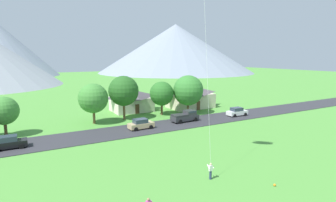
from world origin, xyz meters
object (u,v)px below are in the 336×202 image
tree_far_right (124,91)px  soccer_ball (275,185)px  house_left_center (131,100)px  tree_right_of_center (4,111)px  tree_near_right (93,98)px  tree_center (162,94)px  parked_car_white_west_end (237,112)px  tree_near_left (188,90)px  pickup_truck_charcoal_east_side (185,116)px  parked_car_tan_mid_east (141,124)px  house_leftmost (190,96)px  parked_car_black_mid_west (9,143)px

tree_far_right → soccer_ball: 32.83m
house_left_center → tree_right_of_center: size_ratio=1.46×
tree_right_of_center → tree_near_right: bearing=5.3°
tree_right_of_center → tree_center: bearing=3.6°
tree_far_right → parked_car_white_west_end: bearing=-21.6°
house_left_center → tree_near_left: 12.81m
tree_near_right → pickup_truck_charcoal_east_side: 16.87m
soccer_ball → tree_center: bearing=81.1°
parked_car_tan_mid_east → house_leftmost: bearing=33.9°
house_leftmost → parked_car_white_west_end: (3.18, -12.19, -1.78)m
tree_right_of_center → house_leftmost: bearing=8.7°
tree_far_right → parked_car_black_mid_west: 21.17m
parked_car_white_west_end → parked_car_black_mid_west: size_ratio=1.02×
parked_car_white_west_end → parked_car_tan_mid_east: bearing=179.2°
tree_center → tree_near_left: bearing=-15.8°
tree_near_left → parked_car_black_mid_west: bearing=-167.8°
tree_right_of_center → parked_car_white_west_end: tree_right_of_center is taller
tree_near_right → tree_center: bearing=2.0°
pickup_truck_charcoal_east_side → tree_right_of_center: bearing=169.1°
tree_near_left → tree_far_right: 13.62m
house_leftmost → soccer_ball: house_leftmost is taller
tree_center → soccer_ball: tree_center is taller
tree_near_left → tree_center: 5.64m
tree_near_right → pickup_truck_charcoal_east_side: bearing=-24.1°
parked_car_black_mid_west → soccer_ball: 32.33m
tree_near_left → tree_near_right: tree_near_left is taller
soccer_ball → parked_car_black_mid_west: bearing=132.7°
tree_center → parked_car_white_west_end: size_ratio=1.61×
tree_right_of_center → soccer_ball: size_ratio=25.26×
pickup_truck_charcoal_east_side → tree_center: bearing=98.7°
parked_car_white_west_end → soccer_ball: 29.87m
house_leftmost → soccer_ball: (-14.62, -36.16, -2.53)m
house_left_center → tree_far_right: size_ratio=1.06×
parked_car_tan_mid_east → pickup_truck_charcoal_east_side: pickup_truck_charcoal_east_side is taller
tree_near_right → parked_car_black_mid_west: bearing=-148.4°
house_leftmost → parked_car_white_west_end: bearing=-75.4°
parked_car_white_west_end → tree_right_of_center: bearing=170.8°
tree_center → house_left_center: bearing=120.0°
tree_near_left → parked_car_tan_mid_east: tree_near_left is taller
soccer_ball → house_left_center: bearing=88.4°
tree_near_left → parked_car_tan_mid_east: (-13.51, -6.47, -4.05)m
parked_car_black_mid_west → house_leftmost: bearing=18.7°
house_left_center → soccer_ball: bearing=-91.6°
parked_car_tan_mid_east → pickup_truck_charcoal_east_side: 9.25m
house_left_center → pickup_truck_charcoal_east_side: bearing=-70.2°
tree_right_of_center → parked_car_black_mid_west: 7.43m
tree_far_right → tree_near_right: bearing=-175.4°
tree_near_left → parked_car_white_west_end: (7.35, -6.77, -4.05)m
house_left_center → parked_car_black_mid_west: bearing=-146.3°
house_leftmost → parked_car_white_west_end: size_ratio=2.50×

